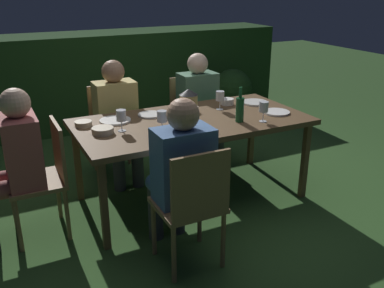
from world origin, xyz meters
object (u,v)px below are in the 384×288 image
at_px(person_in_blue, 179,170).
at_px(plate_c, 255,102).
at_px(wine_glass_b, 162,117).
at_px(plate_b, 276,112).
at_px(chair_side_right_b, 192,114).
at_px(plate_d, 150,115).
at_px(chair_side_left_a, 192,203).
at_px(bowl_olives, 191,109).
at_px(dining_table, 192,125).
at_px(person_in_mustard, 118,116).
at_px(person_in_rust, 14,160).
at_px(potted_plant_by_hedge, 232,92).
at_px(lantern_centerpiece, 188,103).
at_px(bowl_salad, 103,130).
at_px(wine_glass_d, 177,116).
at_px(bowl_bread, 83,123).
at_px(plate_a, 115,120).
at_px(chair_head_near, 45,174).
at_px(wine_glass_a, 220,97).
at_px(wine_glass_e, 264,108).
at_px(bowl_dip, 227,101).
at_px(green_bottle_on_table, 240,109).
at_px(wine_glass_c, 121,116).
at_px(person_in_green, 200,105).
at_px(chair_side_right_a, 113,125).

xyz_separation_m(person_in_blue, plate_c, (1.19, 0.87, 0.11)).
height_order(wine_glass_b, plate_b, wine_glass_b).
xyz_separation_m(chair_side_right_b, plate_d, (-0.71, -0.62, 0.26)).
xyz_separation_m(chair_side_left_a, bowl_olives, (0.52, 1.07, 0.28)).
xyz_separation_m(dining_table, person_in_mustard, (-0.44, 0.68, -0.05)).
bearing_deg(person_in_rust, potted_plant_by_hedge, 30.68).
distance_m(chair_side_right_b, person_in_mustard, 0.91).
height_order(lantern_centerpiece, bowl_salad, lantern_centerpiece).
bearing_deg(potted_plant_by_hedge, plate_d, -140.19).
xyz_separation_m(chair_side_left_a, person_in_blue, (0.00, 0.20, 0.15)).
height_order(wine_glass_d, bowl_olives, wine_glass_d).
relative_size(plate_b, bowl_bread, 1.70).
bearing_deg(wine_glass_d, plate_d, 95.58).
height_order(chair_side_right_b, plate_c, chair_side_right_b).
bearing_deg(potted_plant_by_hedge, plate_a, -144.43).
bearing_deg(bowl_olives, plate_a, 176.01).
xyz_separation_m(chair_head_near, lantern_centerpiece, (1.19, 0.00, 0.40)).
height_order(wine_glass_a, plate_b, wine_glass_a).
distance_m(wine_glass_e, bowl_dip, 0.58).
bearing_deg(bowl_bread, plate_b, -13.98).
distance_m(green_bottle_on_table, bowl_bread, 1.27).
distance_m(wine_glass_c, plate_c, 1.39).
bearing_deg(wine_glass_a, chair_head_near, -174.55).
height_order(chair_side_right_b, bowl_olives, chair_side_right_b).
xyz_separation_m(lantern_centerpiece, plate_c, (0.79, 0.19, -0.14)).
xyz_separation_m(plate_a, bowl_dip, (1.09, 0.02, 0.02)).
xyz_separation_m(plate_c, bowl_bread, (-1.61, 0.05, 0.01)).
relative_size(person_in_rust, plate_a, 4.47).
xyz_separation_m(dining_table, wine_glass_b, (-0.35, -0.18, 0.17)).
bearing_deg(bowl_salad, wine_glass_e, -13.53).
bearing_deg(bowl_salad, plate_a, 55.20).
xyz_separation_m(bowl_salad, potted_plant_by_hedge, (2.22, 1.71, -0.33)).
bearing_deg(chair_side_right_b, person_in_rust, -154.58).
bearing_deg(wine_glass_c, person_in_rust, 178.49).
bearing_deg(wine_glass_a, wine_glass_d, -149.45).
height_order(person_in_green, plate_b, person_in_green).
relative_size(chair_side_left_a, bowl_olives, 6.62).
distance_m(dining_table, bowl_olives, 0.22).
xyz_separation_m(person_in_rust, bowl_salad, (0.65, -0.01, 0.12)).
height_order(wine_glass_a, wine_glass_b, same).
xyz_separation_m(wine_glass_e, plate_b, (0.25, 0.15, -0.11)).
distance_m(chair_side_right_a, plate_b, 1.60).
bearing_deg(chair_side_right_a, bowl_bread, -122.96).
bearing_deg(chair_head_near, dining_table, 0.00).
distance_m(chair_head_near, person_in_rust, 0.25).
bearing_deg(chair_side_right_a, wine_glass_d, -79.05).
height_order(wine_glass_b, plate_d, wine_glass_b).
distance_m(wine_glass_c, plate_a, 0.28).
height_order(chair_side_right_a, bowl_dip, chair_side_right_a).
bearing_deg(bowl_bread, person_in_green, 19.19).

